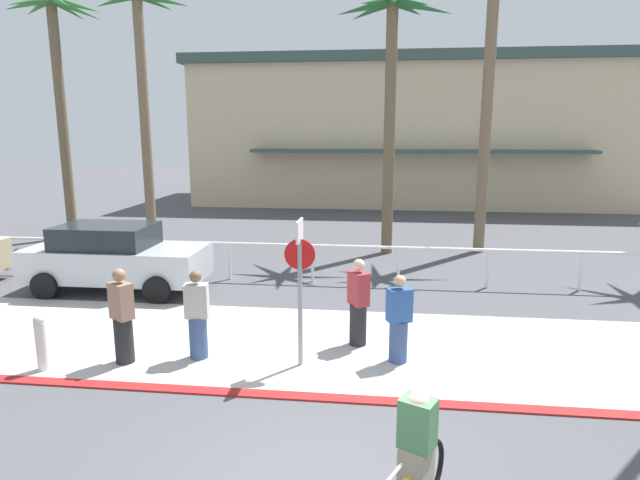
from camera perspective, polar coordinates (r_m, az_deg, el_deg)
ground_plane at (r=15.74m, az=4.03°, el=-3.11°), size 80.00×80.00×0.00m
sidewalk_strip at (r=10.25m, az=2.43°, el=-11.29°), size 44.00×4.00×0.02m
curb_paint at (r=8.44m, az=1.36°, el=-16.53°), size 44.00×0.24×0.03m
building_backdrop at (r=31.70m, az=9.99°, el=11.32°), size 24.25×10.30×7.80m
rail_fence at (r=14.09m, az=3.79°, el=-1.36°), size 20.59×0.08×1.04m
stop_sign_bike_lane at (r=8.93m, az=-2.16°, el=-3.44°), size 0.52×0.56×2.56m
bollard_1 at (r=10.26m, az=-27.59°, el=-9.60°), size 0.20×0.20×1.00m
palm_tree_0 at (r=22.10m, az=-26.26°, el=17.22°), size 3.35×3.60×8.67m
palm_tree_1 at (r=20.82m, az=-18.44°, el=17.36°), size 3.47×3.40×8.76m
palm_tree_2 at (r=17.61m, az=7.57°, el=18.17°), size 3.63×2.87×8.02m
palm_tree_3 at (r=18.54m, az=17.88°, el=19.29°), size 3.30×2.99×9.16m
car_silver_1 at (r=14.41m, az=-21.04°, el=-1.69°), size 4.40×2.02×1.69m
cyclist_yellow_0 at (r=5.91m, az=10.02°, el=-22.56°), size 0.86×1.66×1.50m
pedestrian_0 at (r=10.08m, az=4.11°, el=-7.05°), size 0.44×0.48×1.68m
pedestrian_1 at (r=9.74m, az=-12.95°, el=-8.19°), size 0.44×0.37×1.62m
pedestrian_2 at (r=9.91m, az=-20.34°, el=-8.02°), size 0.48×0.44×1.71m
pedestrian_3 at (r=9.45m, az=8.41°, el=-8.76°), size 0.47×0.42×1.58m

